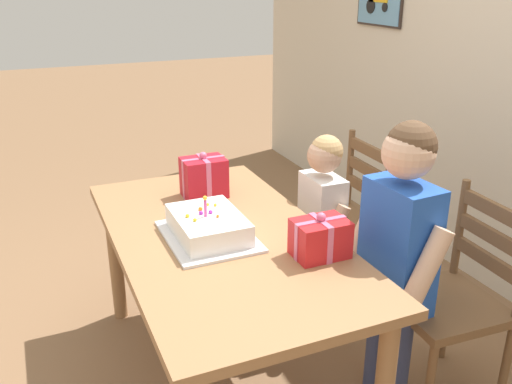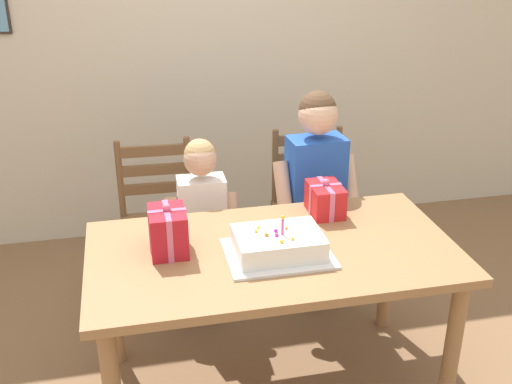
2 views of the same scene
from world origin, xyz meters
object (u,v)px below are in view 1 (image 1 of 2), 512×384
at_px(gift_box_red_large, 204,177).
at_px(child_older, 399,242).
at_px(gift_box_beside_cake, 320,238).
at_px(birthday_cake, 208,227).
at_px(chair_right, 454,300).
at_px(child_younger, 321,215).
at_px(dining_table, 222,255).
at_px(chair_left, 342,220).

distance_m(gift_box_red_large, child_older, 0.98).
bearing_deg(gift_box_beside_cake, birthday_cake, -132.86).
bearing_deg(birthday_cake, gift_box_red_large, 163.55).
height_order(gift_box_red_large, chair_right, gift_box_red_large).
bearing_deg(child_younger, gift_box_red_large, -111.49).
relative_size(chair_right, child_younger, 0.88).
bearing_deg(child_older, dining_table, -121.85).
bearing_deg(chair_right, birthday_cake, -115.30).
height_order(birthday_cake, child_older, child_older).
relative_size(gift_box_red_large, child_older, 0.18).
relative_size(gift_box_beside_cake, chair_right, 0.23).
relative_size(birthday_cake, chair_left, 0.48).
relative_size(chair_left, child_older, 0.74).
relative_size(birthday_cake, chair_right, 0.48).
distance_m(gift_box_red_large, gift_box_beside_cake, 0.79).
xyz_separation_m(birthday_cake, child_older, (0.37, 0.67, -0.03)).
bearing_deg(dining_table, chair_left, 116.92).
bearing_deg(birthday_cake, dining_table, 97.30).
xyz_separation_m(gift_box_red_large, chair_right, (0.88, 0.80, -0.37)).
relative_size(dining_table, child_younger, 1.51).
relative_size(birthday_cake, child_older, 0.35).
distance_m(birthday_cake, gift_box_beside_cake, 0.46).
xyz_separation_m(chair_left, chair_right, (0.89, -0.00, 0.00)).
distance_m(chair_right, child_younger, 0.74).
relative_size(gift_box_beside_cake, chair_left, 0.23).
xyz_separation_m(birthday_cake, gift_box_beside_cake, (0.32, 0.34, 0.02)).
bearing_deg(birthday_cake, gift_box_beside_cake, 47.14).
height_order(chair_left, chair_right, same).
bearing_deg(chair_right, chair_left, 180.00).
distance_m(gift_box_beside_cake, child_younger, 0.66).
distance_m(dining_table, child_younger, 0.65).
xyz_separation_m(dining_table, chair_right, (0.45, 0.87, -0.18)).
relative_size(dining_table, gift_box_red_large, 6.98).
bearing_deg(child_younger, gift_box_beside_cake, -30.83).
bearing_deg(gift_box_beside_cake, child_older, 80.31).
height_order(chair_right, child_older, child_older).
height_order(dining_table, gift_box_red_large, gift_box_red_large).
distance_m(birthday_cake, chair_left, 1.08).
xyz_separation_m(birthday_cake, chair_left, (-0.45, 0.93, -0.32)).
xyz_separation_m(dining_table, child_older, (0.38, 0.61, 0.11)).
height_order(chair_left, child_younger, child_younger).
bearing_deg(gift_box_red_large, child_younger, 68.51).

